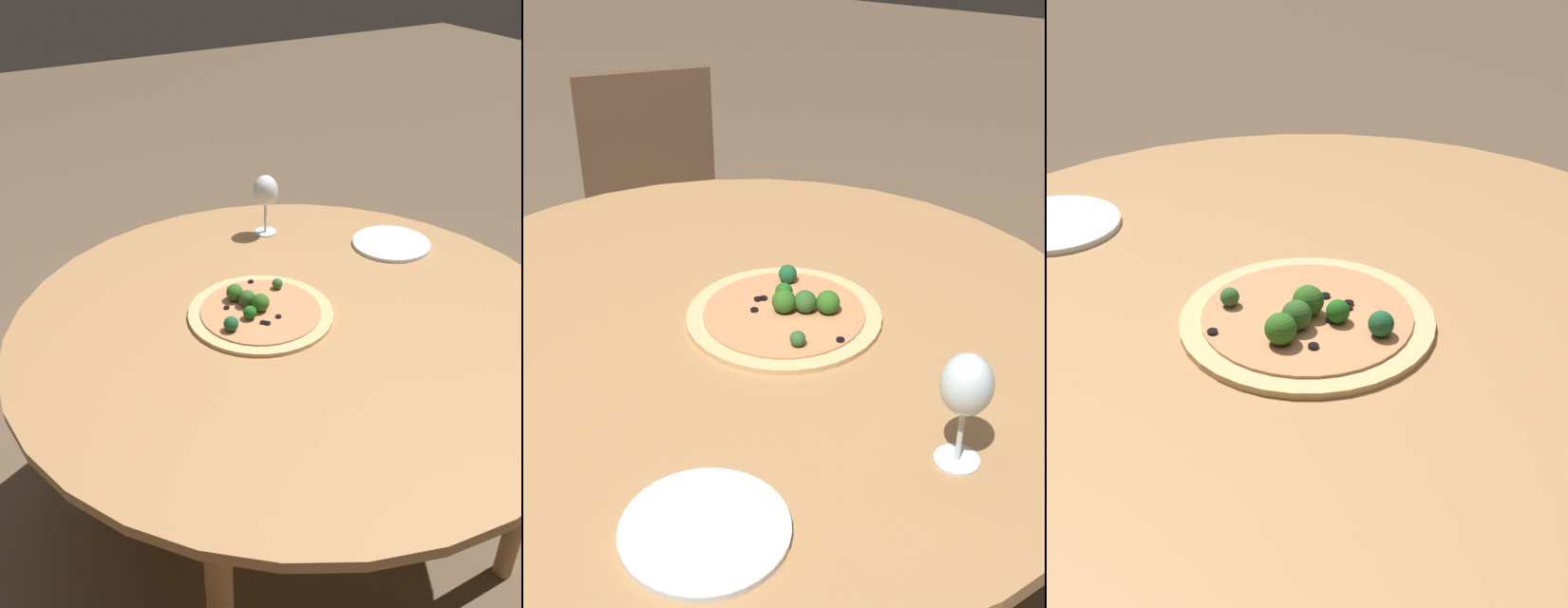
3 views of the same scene
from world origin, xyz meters
The scene contains 6 objects.
ground_plane centered at (0.00, 0.00, 0.00)m, with size 12.00×12.00×0.00m, color brown.
dining_table centered at (0.00, 0.00, 0.65)m, with size 1.34×1.34×0.71m.
chair centered at (0.74, 0.67, 0.46)m, with size 0.57×0.57×0.86m.
pizza centered at (0.07, -0.06, 0.72)m, with size 0.34×0.34×0.06m.
wine_glass centered at (-0.16, -0.44, 0.83)m, with size 0.07×0.07×0.18m.
plate_near centered at (-0.43, -0.20, 0.71)m, with size 0.22×0.22×0.01m.
Camera 2 is at (-1.07, -0.62, 1.49)m, focal length 50.00 mm.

